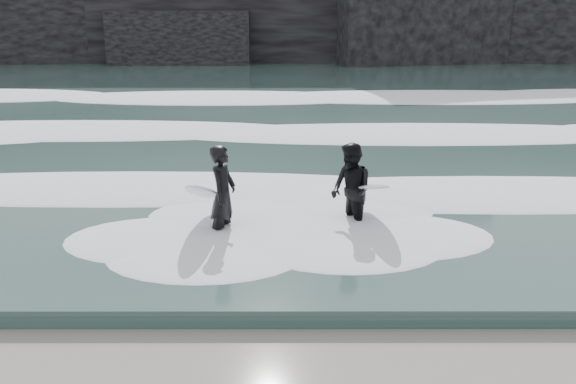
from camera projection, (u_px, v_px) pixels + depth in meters
name	position (u px, v px, depth m)	size (l,w,h in m)	color
sea	(294.00, 89.00, 34.32)	(90.00, 52.00, 0.30)	#2E4843
foam_near	(302.00, 189.00, 15.08)	(60.00, 3.20, 0.20)	white
foam_mid	(298.00, 131.00, 21.78)	(60.00, 4.00, 0.24)	white
foam_far	(295.00, 93.00, 30.40)	(60.00, 4.80, 0.30)	white
surfer_left	(220.00, 195.00, 12.58)	(1.08, 2.04, 1.99)	black
surfer_right	(353.00, 190.00, 12.96)	(1.32, 2.11, 1.94)	black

